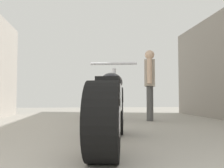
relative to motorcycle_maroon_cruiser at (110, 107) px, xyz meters
name	(u,v)px	position (x,y,z in m)	size (l,w,h in m)	color
ground_plane	(119,130)	(0.28, 1.26, -0.43)	(18.13, 18.13, 0.00)	#A8A399
motorcycle_maroon_cruiser	(110,107)	(0.00, 0.00, 0.00)	(0.79, 2.26, 1.05)	black
motorcycle_black_naked	(97,105)	(0.05, 3.60, -0.10)	(0.51, 1.72, 0.81)	black
mechanic_in_blue	(150,81)	(1.25, 2.83, 0.50)	(0.35, 0.66, 1.65)	#4C4C4C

